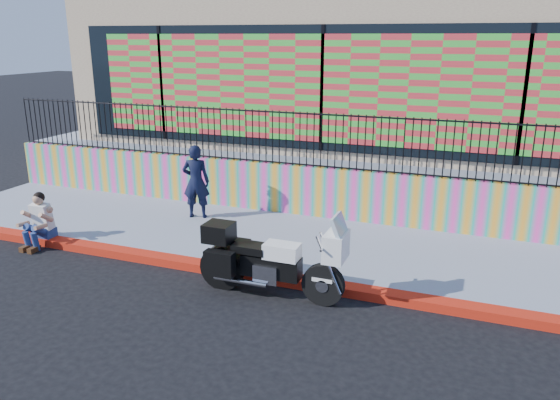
% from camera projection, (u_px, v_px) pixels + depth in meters
% --- Properties ---
extents(ground, '(90.00, 90.00, 0.00)m').
position_uv_depth(ground, '(250.00, 278.00, 9.42)').
color(ground, black).
rests_on(ground, ground).
extents(red_curb, '(16.00, 0.30, 0.15)m').
position_uv_depth(red_curb, '(250.00, 274.00, 9.40)').
color(red_curb, red).
rests_on(red_curb, ground).
extents(sidewalk, '(16.00, 3.00, 0.15)m').
position_uv_depth(sidewalk, '(283.00, 241.00, 10.87)').
color(sidewalk, '#868FA1').
rests_on(sidewalk, ground).
extents(mural_wall, '(16.00, 0.20, 1.10)m').
position_uv_depth(mural_wall, '(309.00, 191.00, 12.12)').
color(mural_wall, '#FF43AF').
rests_on(mural_wall, sidewalk).
extents(metal_fence, '(15.80, 0.04, 1.20)m').
position_uv_depth(metal_fence, '(309.00, 140.00, 11.79)').
color(metal_fence, black).
rests_on(metal_fence, mural_wall).
extents(elevated_platform, '(16.00, 10.00, 1.25)m').
position_uv_depth(elevated_platform, '(360.00, 151.00, 16.71)').
color(elevated_platform, '#868FA1').
rests_on(elevated_platform, ground).
extents(storefront_building, '(14.00, 8.06, 4.00)m').
position_uv_depth(storefront_building, '(362.00, 63.00, 15.75)').
color(storefront_building, tan).
rests_on(storefront_building, elevated_platform).
extents(police_motorcycle, '(2.39, 0.79, 1.49)m').
position_uv_depth(police_motorcycle, '(269.00, 259.00, 8.62)').
color(police_motorcycle, black).
rests_on(police_motorcycle, ground).
extents(police_officer, '(0.67, 0.54, 1.62)m').
position_uv_depth(police_officer, '(196.00, 181.00, 11.89)').
color(police_officer, black).
rests_on(police_officer, sidewalk).
extents(seated_man, '(0.54, 0.71, 1.06)m').
position_uv_depth(seated_man, '(37.00, 225.00, 10.68)').
color(seated_man, navy).
rests_on(seated_man, ground).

